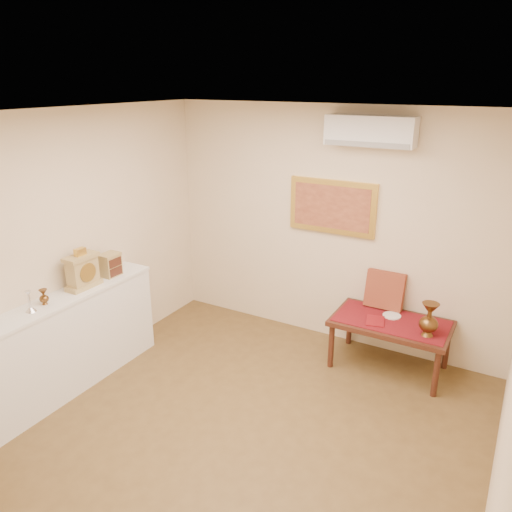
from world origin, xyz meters
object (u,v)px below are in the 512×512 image
Objects in this scene: wooden_chest at (110,265)px; low_table at (391,327)px; brass_urn_tall at (429,316)px; mantel_clock at (83,271)px; display_ledge at (70,341)px.

low_table is at bearing 25.37° from wooden_chest.
wooden_chest is at bearing -154.63° from low_table.
wooden_chest is 0.20× the size of low_table.
brass_urn_tall is 3.28m from wooden_chest.
brass_urn_tall is at bearing 20.25° from wooden_chest.
brass_urn_tall is 3.42m from mantel_clock.
mantel_clock is (-3.06, -1.49, 0.39)m from brass_urn_tall.
low_table is (2.67, 1.63, -0.67)m from mantel_clock.
brass_urn_tall is at bearing 26.02° from mantel_clock.
low_table is (-0.39, 0.14, -0.28)m from brass_urn_tall.
display_ledge reaches higher than low_table.
brass_urn_tall is at bearing -19.48° from low_table.
display_ledge is at bearing -91.40° from mantel_clock.
wooden_chest is (-3.06, -1.13, 0.33)m from brass_urn_tall.
wooden_chest is at bearing -159.75° from brass_urn_tall.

